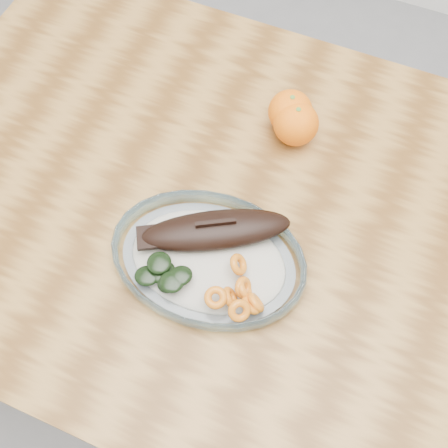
% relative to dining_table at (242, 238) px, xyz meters
% --- Properties ---
extents(ground, '(3.00, 3.00, 0.00)m').
position_rel_dining_table_xyz_m(ground, '(0.00, 0.00, -0.65)').
color(ground, slate).
rests_on(ground, ground).
extents(dining_table, '(1.20, 0.80, 0.75)m').
position_rel_dining_table_xyz_m(dining_table, '(0.00, 0.00, 0.00)').
color(dining_table, brown).
rests_on(dining_table, ground).
extents(plated_meal, '(0.57, 0.57, 0.08)m').
position_rel_dining_table_xyz_m(plated_meal, '(-0.02, -0.10, 0.12)').
color(plated_meal, white).
rests_on(plated_meal, dining_table).
extents(orange_left, '(0.08, 0.08, 0.08)m').
position_rel_dining_table_xyz_m(orange_left, '(0.02, 0.17, 0.14)').
color(orange_left, '#F94C05').
rests_on(orange_left, dining_table).
extents(orange_right, '(0.07, 0.07, 0.07)m').
position_rel_dining_table_xyz_m(orange_right, '(0.01, 0.19, 0.14)').
color(orange_right, '#F94C05').
rests_on(orange_right, dining_table).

